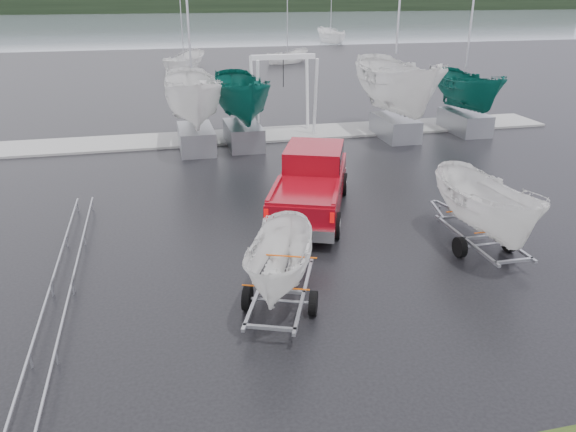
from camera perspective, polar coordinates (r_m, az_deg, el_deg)
The scene contains 17 objects.
ground_plane at distance 18.22m, azimuth 8.10°, elevation -1.49°, with size 120.00×120.00×0.00m, color black.
lake at distance 115.87m, azimuth -10.79°, elevation 18.28°, with size 300.00×300.00×0.00m, color slate.
dock at distance 30.04m, azimuth -0.85°, elevation 8.34°, with size 30.00×3.00×0.12m, color #959690.
treeline at distance 185.62m, azimuth -12.22°, elevation 20.46°, with size 300.00×8.00×6.00m, color black.
pickup_truck at distance 19.45m, azimuth 2.40°, elevation 3.69°, with size 4.28×6.58×2.08m.
trailer_hitched at distance 12.83m, azimuth -0.72°, elevation -0.16°, with size 2.43×3.78×4.35m.
trailer_parked at distance 16.67m, azimuth 20.10°, elevation 5.48°, with size 1.80×3.60×5.25m.
boat_hoist at distance 29.57m, azimuth -0.48°, elevation 13.30°, with size 3.30×2.18×4.12m.
keelboat_0 at distance 26.71m, azimuth -9.79°, elevation 15.23°, with size 2.60×3.20×10.78m.
keelboat_1 at distance 27.20m, azimuth -4.78°, elevation 14.95°, with size 2.42×3.20×7.55m.
keelboat_2 at distance 29.16m, azimuth 11.41°, elevation 16.89°, with size 2.99×3.20×11.18m.
keelboat_3 at distance 31.48m, azimuth 18.09°, elevation 14.15°, with size 2.16×3.20×10.33m.
mast_rack_0 at distance 18.06m, azimuth -20.83°, elevation -1.81°, with size 0.56×6.50×0.06m.
mast_rack_1 at distance 12.83m, azimuth -23.68°, elevation -12.52°, with size 0.56×6.50×0.06m.
moored_boat_1 at distance 55.91m, azimuth -10.45°, elevation 14.43°, with size 3.46×3.49×11.33m.
moored_boat_2 at distance 60.11m, azimuth -0.06°, elevation 15.31°, with size 2.81×2.79×10.72m.
moored_boat_3 at distance 84.15m, azimuth 4.32°, elevation 17.23°, with size 2.98×3.06×11.85m.
Camera 1 is at (-6.32, -15.47, 7.26)m, focal length 35.00 mm.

